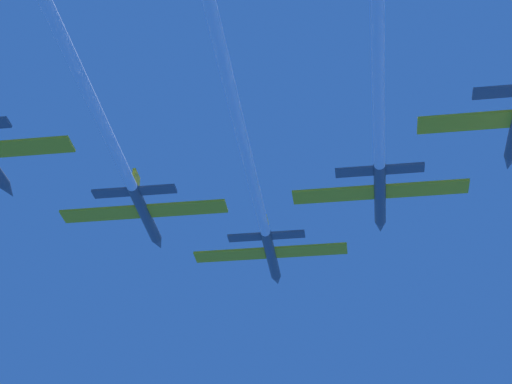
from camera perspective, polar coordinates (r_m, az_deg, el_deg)
The scene contains 3 objects.
jet_lead at distance 84.59m, azimuth -0.16°, elevation 0.56°, with size 17.11×53.41×2.83m.
jet_left_wing at distance 74.04m, azimuth -10.88°, elevation 6.23°, with size 17.11×63.43×2.83m.
jet_right_wing at distance 71.00m, azimuth 8.05°, elevation 7.60°, with size 17.11×60.78×2.83m.
Camera 1 is at (9.68, -86.21, -45.18)m, focal length 60.81 mm.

